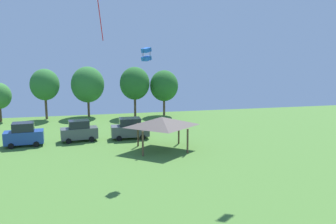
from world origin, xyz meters
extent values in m
cube|color=blue|center=(3.62, 31.97, 10.66)|extent=(0.95, 0.93, 0.48)
cube|color=blue|center=(3.62, 31.97, 9.95)|extent=(0.95, 0.93, 0.48)
cylinder|color=black|center=(3.32, 31.66, 10.30)|extent=(0.02, 0.02, 1.07)
cylinder|color=black|center=(3.93, 31.66, 10.30)|extent=(0.02, 0.02, 1.07)
cylinder|color=black|center=(3.32, 32.28, 10.30)|extent=(0.02, 0.02, 1.07)
cylinder|color=black|center=(3.93, 32.28, 10.30)|extent=(0.02, 0.02, 1.07)
cylinder|color=red|center=(-0.48, 22.38, 12.45)|extent=(0.29, 0.31, 2.37)
cube|color=#234299|center=(-8.67, 42.44, 1.01)|extent=(4.32, 2.17, 1.38)
cube|color=#1E232D|center=(-8.67, 42.44, 2.19)|extent=(2.43, 1.87, 0.97)
cylinder|color=black|center=(-7.31, 41.65, 0.32)|extent=(0.66, 0.27, 0.64)
cylinder|color=black|center=(-7.46, 43.46, 0.32)|extent=(0.66, 0.27, 0.64)
cylinder|color=black|center=(-9.88, 41.42, 0.32)|extent=(0.66, 0.27, 0.64)
cylinder|color=black|center=(-10.04, 43.24, 0.32)|extent=(0.66, 0.27, 0.64)
cube|color=#4C5156|center=(-2.69, 43.30, 0.96)|extent=(4.39, 2.22, 1.28)
cube|color=#1E232D|center=(-2.69, 43.30, 2.04)|extent=(2.49, 1.86, 0.89)
cylinder|color=black|center=(-1.29, 42.61, 0.32)|extent=(0.66, 0.30, 0.64)
cylinder|color=black|center=(-1.50, 44.32, 0.32)|extent=(0.66, 0.30, 0.64)
cylinder|color=black|center=(-3.88, 42.29, 0.32)|extent=(0.66, 0.30, 0.64)
cylinder|color=black|center=(-4.09, 44.00, 0.32)|extent=(0.66, 0.30, 0.64)
cube|color=#4C5156|center=(3.29, 43.19, 0.97)|extent=(4.52, 1.84, 1.31)
cube|color=#1E232D|center=(3.29, 43.19, 2.08)|extent=(2.49, 1.69, 0.92)
cylinder|color=black|center=(4.68, 42.27, 0.32)|extent=(0.64, 0.22, 0.64)
cylinder|color=black|center=(4.69, 44.09, 0.32)|extent=(0.64, 0.22, 0.64)
cylinder|color=black|center=(1.88, 42.28, 0.32)|extent=(0.64, 0.22, 0.64)
cylinder|color=black|center=(1.89, 44.10, 0.32)|extent=(0.64, 0.22, 0.64)
cylinder|color=brown|center=(3.78, 35.88, 1.30)|extent=(0.20, 0.20, 2.60)
cylinder|color=brown|center=(8.47, 35.88, 1.30)|extent=(0.20, 0.20, 2.60)
cylinder|color=brown|center=(3.78, 39.66, 1.30)|extent=(0.20, 0.20, 2.60)
cylinder|color=brown|center=(8.47, 39.66, 1.30)|extent=(0.20, 0.20, 2.60)
pyramid|color=#564C47|center=(6.12, 37.77, 3.10)|extent=(6.08, 4.89, 1.00)
cylinder|color=brown|center=(-14.43, 57.24, 1.28)|extent=(0.36, 0.36, 2.55)
cylinder|color=brown|center=(-7.97, 57.74, 1.85)|extent=(0.36, 0.36, 3.71)
ellipsoid|color=#337533|center=(-7.97, 57.74, 5.34)|extent=(4.34, 4.34, 4.77)
cylinder|color=brown|center=(-1.63, 58.63, 1.59)|extent=(0.36, 0.36, 3.18)
ellipsoid|color=#337533|center=(-1.63, 58.63, 5.12)|extent=(5.16, 5.16, 5.67)
cylinder|color=brown|center=(5.62, 56.99, 1.78)|extent=(0.36, 0.36, 3.56)
ellipsoid|color=#286628|center=(5.62, 56.99, 5.31)|extent=(4.68, 4.68, 5.15)
cylinder|color=brown|center=(10.36, 57.09, 1.56)|extent=(0.36, 0.36, 3.12)
ellipsoid|color=#286628|center=(10.36, 57.09, 4.82)|extent=(4.52, 4.52, 4.97)
camera|label=1|loc=(-1.13, 1.36, 10.89)|focal=38.00mm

